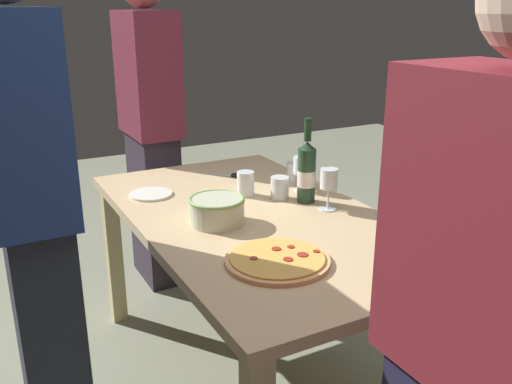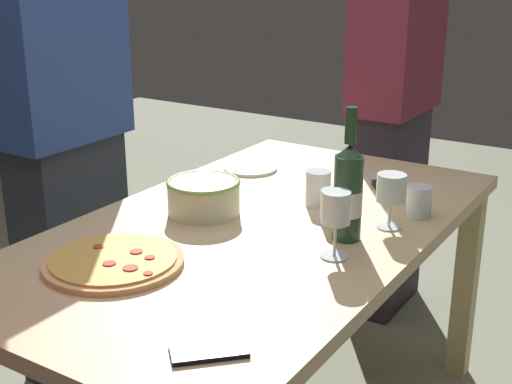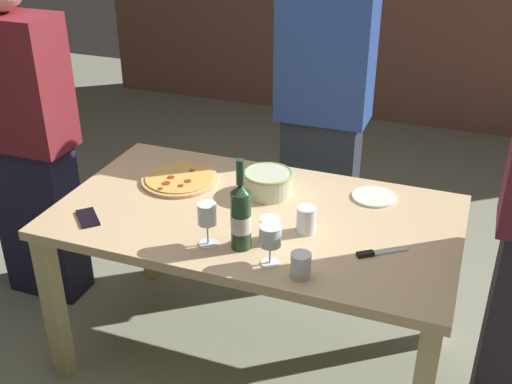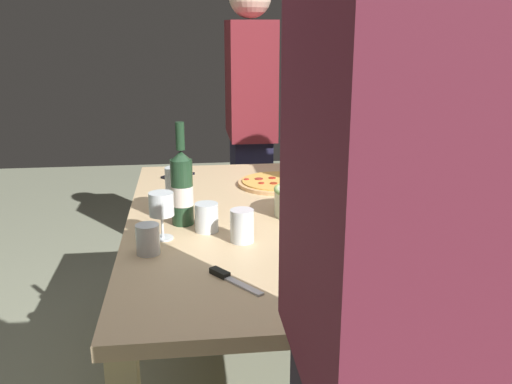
% 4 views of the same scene
% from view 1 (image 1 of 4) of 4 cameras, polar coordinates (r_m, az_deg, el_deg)
% --- Properties ---
extents(ground_plane, '(8.00, 8.00, 0.00)m').
position_cam_1_polar(ground_plane, '(2.54, 0.00, -18.34)').
color(ground_plane, gray).
extents(dining_table, '(1.60, 0.90, 0.75)m').
position_cam_1_polar(dining_table, '(2.21, 0.00, -4.58)').
color(dining_table, '#D3B384').
rests_on(dining_table, ground).
extents(pizza, '(0.34, 0.34, 0.02)m').
position_cam_1_polar(pizza, '(1.78, 2.19, -6.96)').
color(pizza, '#E4AA6F').
rests_on(pizza, dining_table).
extents(serving_bowl, '(0.21, 0.21, 0.10)m').
position_cam_1_polar(serving_bowl, '(2.08, -4.03, -1.79)').
color(serving_bowl, beige).
rests_on(serving_bowl, dining_table).
extents(wine_bottle, '(0.08, 0.08, 0.35)m').
position_cam_1_polar(wine_bottle, '(2.29, 5.20, 2.12)').
color(wine_bottle, '#213F26').
rests_on(wine_bottle, dining_table).
extents(wine_glass_near_pizza, '(0.08, 0.08, 0.15)m').
position_cam_1_polar(wine_glass_near_pizza, '(2.43, 4.74, 2.56)').
color(wine_glass_near_pizza, white).
rests_on(wine_glass_near_pizza, dining_table).
extents(wine_glass_by_bottle, '(0.07, 0.07, 0.17)m').
position_cam_1_polar(wine_glass_by_bottle, '(2.21, 7.46, 1.11)').
color(wine_glass_by_bottle, white).
rests_on(wine_glass_by_bottle, dining_table).
extents(cup_amber, '(0.07, 0.07, 0.10)m').
position_cam_1_polar(cup_amber, '(2.38, -1.07, 0.87)').
color(cup_amber, white).
rests_on(cup_amber, dining_table).
extents(cup_ceramic, '(0.07, 0.07, 0.09)m').
position_cam_1_polar(cup_ceramic, '(2.57, 3.95, 2.03)').
color(cup_ceramic, white).
rests_on(cup_ceramic, dining_table).
extents(cup_spare, '(0.08, 0.08, 0.10)m').
position_cam_1_polar(cup_spare, '(2.34, 2.44, 0.43)').
color(cup_spare, white).
rests_on(cup_spare, dining_table).
extents(side_plate, '(0.18, 0.18, 0.01)m').
position_cam_1_polar(side_plate, '(2.43, -10.69, -0.21)').
color(side_plate, white).
rests_on(side_plate, dining_table).
extents(cell_phone, '(0.15, 0.15, 0.01)m').
position_cam_1_polar(cell_phone, '(1.88, 16.48, -6.45)').
color(cell_phone, black).
rests_on(cell_phone, dining_table).
extents(pizza_knife, '(0.17, 0.13, 0.02)m').
position_cam_1_polar(pizza_knife, '(2.66, -2.59, 1.72)').
color(pizza_knife, silver).
rests_on(pizza_knife, dining_table).
extents(person_host, '(0.44, 0.24, 1.76)m').
position_cam_1_polar(person_host, '(1.96, -21.93, -1.54)').
color(person_host, '#2A313E').
rests_on(person_host, ground).
extents(person_guest_left, '(0.45, 0.24, 1.65)m').
position_cam_1_polar(person_guest_left, '(1.24, 22.76, -16.88)').
color(person_guest_left, '#201D37').
rests_on(person_guest_left, ground).
extents(person_guest_right, '(0.44, 0.24, 1.74)m').
position_cam_1_polar(person_guest_right, '(3.11, -10.71, 6.36)').
color(person_guest_right, '#2F2834').
rests_on(person_guest_right, ground).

